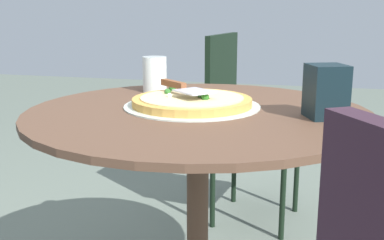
% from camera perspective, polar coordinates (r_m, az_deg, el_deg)
% --- Properties ---
extents(patio_table, '(0.93, 0.93, 0.70)m').
position_cam_1_polar(patio_table, '(1.34, 0.68, -6.23)').
color(patio_table, brown).
rests_on(patio_table, ground).
extents(pizza_on_tray, '(0.38, 0.38, 0.04)m').
position_cam_1_polar(pizza_on_tray, '(1.33, -0.01, 2.17)').
color(pizza_on_tray, silver).
rests_on(pizza_on_tray, patio_table).
extents(pizza_server, '(0.19, 0.17, 0.02)m').
position_cam_1_polar(pizza_server, '(1.35, -1.11, 3.93)').
color(pizza_server, silver).
rests_on(pizza_server, pizza_on_tray).
extents(drinking_cup, '(0.08, 0.08, 0.12)m').
position_cam_1_polar(drinking_cup, '(1.57, -4.49, 5.47)').
color(drinking_cup, white).
rests_on(drinking_cup, patio_table).
extents(napkin_dispenser, '(0.12, 0.12, 0.13)m').
position_cam_1_polar(napkin_dispenser, '(1.23, 15.76, 3.31)').
color(napkin_dispenser, black).
rests_on(napkin_dispenser, patio_table).
extents(patio_chair_near, '(0.42, 0.42, 0.86)m').
position_cam_1_polar(patio_chair_near, '(2.18, 6.07, 0.65)').
color(patio_chair_near, black).
rests_on(patio_chair_near, ground).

